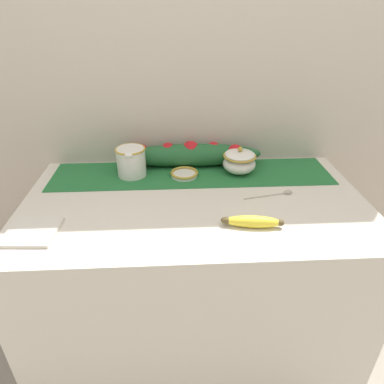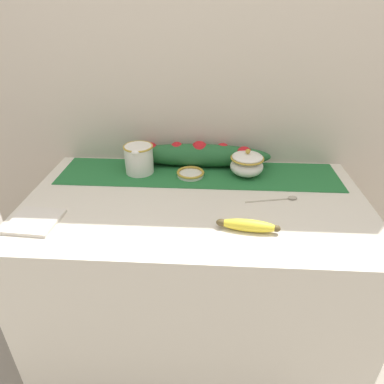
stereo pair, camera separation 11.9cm
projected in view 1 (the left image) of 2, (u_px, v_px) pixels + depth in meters
ground_plane at (194, 353)px, 1.67m from camera, size 12.00×12.00×0.00m
countertop at (194, 288)px, 1.46m from camera, size 1.24×0.70×0.88m
back_wall at (190, 86)px, 1.40m from camera, size 2.04×0.04×2.40m
table_runner at (192, 174)px, 1.42m from camera, size 1.14×0.26×0.00m
cream_pitcher at (131, 161)px, 1.38m from camera, size 0.12×0.14×0.12m
sugar_bowl at (239, 161)px, 1.41m from camera, size 0.14×0.14×0.11m
small_dish at (184, 174)px, 1.40m from camera, size 0.11×0.11×0.02m
banana at (252, 222)px, 1.08m from camera, size 0.20×0.06×0.04m
spoon at (283, 193)px, 1.28m from camera, size 0.19×0.05×0.01m
napkin_stack at (32, 232)px, 1.06m from camera, size 0.16×0.16×0.01m
poinsettia_garland at (191, 154)px, 1.47m from camera, size 0.61×0.11×0.11m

